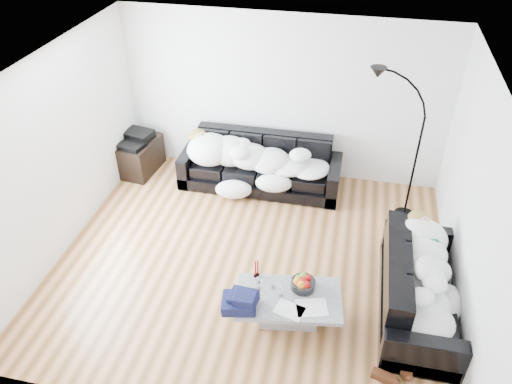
% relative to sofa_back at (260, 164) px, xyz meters
% --- Properties ---
extents(ground, '(5.00, 5.00, 0.00)m').
position_rel_sofa_back_xyz_m(ground, '(0.24, -1.73, -0.41)').
color(ground, brown).
rests_on(ground, ground).
extents(wall_back, '(5.00, 0.02, 2.60)m').
position_rel_sofa_back_xyz_m(wall_back, '(0.24, 0.52, 0.89)').
color(wall_back, silver).
rests_on(wall_back, ground).
extents(wall_left, '(0.02, 4.50, 2.60)m').
position_rel_sofa_back_xyz_m(wall_left, '(-2.26, -1.73, 0.89)').
color(wall_left, silver).
rests_on(wall_left, ground).
extents(wall_right, '(0.02, 4.50, 2.60)m').
position_rel_sofa_back_xyz_m(wall_right, '(2.74, -1.73, 0.89)').
color(wall_right, silver).
rests_on(wall_right, ground).
extents(ceiling, '(5.00, 5.00, 0.00)m').
position_rel_sofa_back_xyz_m(ceiling, '(0.24, -1.73, 2.19)').
color(ceiling, white).
rests_on(ceiling, ground).
extents(sofa_back, '(2.49, 0.86, 0.81)m').
position_rel_sofa_back_xyz_m(sofa_back, '(0.00, 0.00, 0.00)').
color(sofa_back, black).
rests_on(sofa_back, ground).
extents(sofa_right, '(0.84, 1.96, 0.79)m').
position_rel_sofa_back_xyz_m(sofa_right, '(2.32, -2.12, -0.01)').
color(sofa_right, black).
rests_on(sofa_right, ground).
extents(sleeper_back, '(2.10, 0.73, 0.42)m').
position_rel_sofa_back_xyz_m(sleeper_back, '(0.00, -0.05, 0.22)').
color(sleeper_back, white).
rests_on(sleeper_back, sofa_back).
extents(sleeper_right, '(0.71, 1.68, 0.41)m').
position_rel_sofa_back_xyz_m(sleeper_right, '(2.32, -2.12, 0.22)').
color(sleeper_right, white).
rests_on(sleeper_right, sofa_right).
extents(teal_cushion, '(0.42, 0.38, 0.20)m').
position_rel_sofa_back_xyz_m(teal_cushion, '(2.26, -1.51, 0.31)').
color(teal_cushion, '#0E654B').
rests_on(teal_cushion, sofa_right).
extents(coffee_table, '(1.28, 0.86, 0.35)m').
position_rel_sofa_back_xyz_m(coffee_table, '(0.87, -2.58, -0.23)').
color(coffee_table, '#939699').
rests_on(coffee_table, ground).
extents(fruit_bowl, '(0.35, 0.35, 0.17)m').
position_rel_sofa_back_xyz_m(fruit_bowl, '(1.01, -2.41, 0.03)').
color(fruit_bowl, white).
rests_on(fruit_bowl, coffee_table).
extents(wine_glass_a, '(0.09, 0.09, 0.19)m').
position_rel_sofa_back_xyz_m(wine_glass_a, '(0.67, -2.48, 0.03)').
color(wine_glass_a, white).
rests_on(wine_glass_a, coffee_table).
extents(wine_glass_b, '(0.10, 0.10, 0.19)m').
position_rel_sofa_back_xyz_m(wine_glass_b, '(0.52, -2.53, 0.03)').
color(wine_glass_b, white).
rests_on(wine_glass_b, coffee_table).
extents(wine_glass_c, '(0.08, 0.08, 0.16)m').
position_rel_sofa_back_xyz_m(wine_glass_c, '(0.79, -2.59, 0.02)').
color(wine_glass_c, white).
rests_on(wine_glass_c, coffee_table).
extents(candle_left, '(0.05, 0.05, 0.24)m').
position_rel_sofa_back_xyz_m(candle_left, '(0.44, -2.35, 0.06)').
color(candle_left, maroon).
rests_on(candle_left, coffee_table).
extents(candle_right, '(0.04, 0.04, 0.23)m').
position_rel_sofa_back_xyz_m(candle_right, '(0.46, -2.32, 0.05)').
color(candle_right, maroon).
rests_on(candle_right, coffee_table).
extents(newspaper_a, '(0.40, 0.34, 0.01)m').
position_rel_sofa_back_xyz_m(newspaper_a, '(1.15, -2.69, -0.05)').
color(newspaper_a, silver).
rests_on(newspaper_a, coffee_table).
extents(newspaper_b, '(0.36, 0.30, 0.01)m').
position_rel_sofa_back_xyz_m(newspaper_b, '(0.91, -2.77, -0.05)').
color(newspaper_b, silver).
rests_on(newspaper_b, coffee_table).
extents(navy_jacket, '(0.45, 0.40, 0.20)m').
position_rel_sofa_back_xyz_m(navy_jacket, '(0.41, -2.83, 0.12)').
color(navy_jacket, black).
rests_on(navy_jacket, coffee_table).
extents(shoes, '(0.53, 0.48, 0.10)m').
position_rel_sofa_back_xyz_m(shoes, '(2.05, -3.11, -0.36)').
color(shoes, '#472311').
rests_on(shoes, ground).
extents(av_cabinet, '(0.63, 0.85, 0.55)m').
position_rel_sofa_back_xyz_m(av_cabinet, '(-2.05, 0.02, -0.13)').
color(av_cabinet, black).
rests_on(av_cabinet, ground).
extents(stereo, '(0.50, 0.42, 0.13)m').
position_rel_sofa_back_xyz_m(stereo, '(-2.05, 0.02, 0.20)').
color(stereo, black).
rests_on(stereo, av_cabinet).
extents(floor_lamp, '(0.75, 0.41, 1.96)m').
position_rel_sofa_back_xyz_m(floor_lamp, '(2.24, -0.29, 0.57)').
color(floor_lamp, black).
rests_on(floor_lamp, ground).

